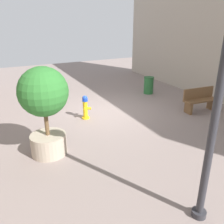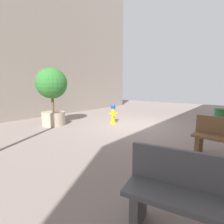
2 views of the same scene
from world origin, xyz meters
name	(u,v)px [view 2 (image 2 of 2)]	position (x,y,z in m)	size (l,w,h in m)	color
ground_plane	(134,125)	(0.00, 0.00, 0.00)	(23.40, 23.40, 0.00)	gray
building_facade_right	(8,20)	(5.42, 2.70, 4.78)	(0.70, 18.00, 9.56)	gray
fire_hydrant	(113,114)	(0.94, 0.29, 0.45)	(0.36, 0.38, 0.90)	gold
bench_far	(196,198)	(-3.37, 4.33, 0.49)	(1.56, 0.73, 0.95)	#4C4C51
planter_tree	(52,91)	(2.76, 2.20, 1.50)	(1.30, 1.30, 2.47)	tan
trash_bin	(221,120)	(-3.04, -1.33, 0.42)	(0.49, 0.49, 0.84)	#266633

